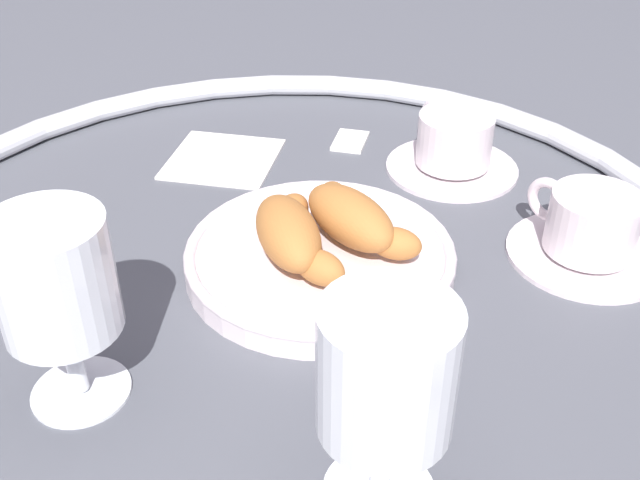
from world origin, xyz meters
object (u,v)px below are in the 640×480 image
juice_glass_left (55,283)px  juice_glass_right (392,380)px  sugar_packet (350,139)px  folded_napkin (223,158)px  croissant_small (353,218)px  coffee_cup_near (453,147)px  coffee_cup_far (590,231)px  pastry_plate (320,257)px  croissant_large (293,234)px

juice_glass_left → juice_glass_right: bearing=52.2°
sugar_packet → folded_napkin: bearing=-59.1°
croissant_small → juice_glass_right: size_ratio=0.92×
coffee_cup_near → juice_glass_right: juice_glass_right is taller
coffee_cup_far → juice_glass_right: size_ratio=0.97×
coffee_cup_near → coffee_cup_far: size_ratio=1.00×
pastry_plate → sugar_packet: bearing=156.1°
folded_napkin → coffee_cup_near: bearing=69.3°
folded_napkin → coffee_cup_far: bearing=46.2°
coffee_cup_far → juice_glass_right: juice_glass_right is taller
pastry_plate → coffee_cup_far: (0.04, 0.23, 0.01)m
sugar_packet → folded_napkin: size_ratio=0.45×
juice_glass_right → folded_napkin: size_ratio=1.27×
croissant_small → juice_glass_left: juice_glass_left is taller
coffee_cup_near → juice_glass_right: 0.42m
croissant_small → folded_napkin: 0.23m
juice_glass_right → sugar_packet: bearing=164.7°
pastry_plate → coffee_cup_near: 0.22m
pastry_plate → juice_glass_left: (0.09, -0.20, 0.08)m
juice_glass_left → sugar_packet: size_ratio=2.80×
croissant_large → coffee_cup_far: croissant_large is taller
croissant_small → coffee_cup_near: size_ratio=0.95×
juice_glass_left → juice_glass_right: (0.13, 0.17, -0.00)m
juice_glass_right → coffee_cup_near: bearing=150.4°
juice_glass_left → folded_napkin: size_ratio=1.27×
pastry_plate → folded_napkin: bearing=-168.2°
sugar_packet → folded_napkin: (0.00, -0.14, -0.00)m
croissant_small → sugar_packet: (-0.21, 0.07, -0.04)m
pastry_plate → juice_glass_left: 0.23m
pastry_plate → sugar_packet: size_ratio=4.54×
juice_glass_left → croissant_large: bearing=117.2°
coffee_cup_far → sugar_packet: size_ratio=2.72×
croissant_small → coffee_cup_far: (0.05, 0.20, -0.02)m
croissant_large → juice_glass_right: (0.22, -0.00, 0.05)m
croissant_small → coffee_cup_near: bearing=130.4°
croissant_small → coffee_cup_far: croissant_small is taller
juice_glass_right → folded_napkin: juice_glass_right is taller
coffee_cup_far → sugar_packet: bearing=-153.8°
coffee_cup_far → juice_glass_right: 0.32m
coffee_cup_near → folded_napkin: 0.24m
croissant_large → juice_glass_left: bearing=-62.8°
coffee_cup_far → juice_glass_left: bearing=-83.3°
croissant_large → croissant_small: same height
sugar_packet → croissant_small: bearing=12.6°
pastry_plate → croissant_small: bearing=99.8°
sugar_packet → folded_napkin: sugar_packet is taller
croissant_large → sugar_packet: 0.26m
pastry_plate → croissant_large: croissant_large is taller
coffee_cup_near → coffee_cup_far: (0.18, 0.05, 0.00)m
croissant_large → pastry_plate: bearing=99.7°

